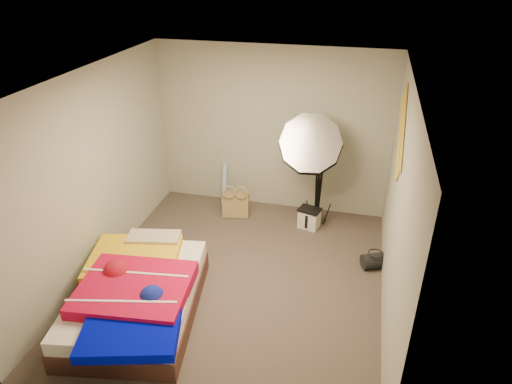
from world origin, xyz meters
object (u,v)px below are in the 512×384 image
(duffel_bag, at_px, (375,261))
(photo_umbrella, at_px, (310,145))
(camera_tripod, at_px, (319,180))
(bed, at_px, (137,295))
(tote_bag, at_px, (236,205))
(wrapping_roll, at_px, (224,183))
(camera_case, at_px, (309,219))

(duffel_bag, distance_m, photo_umbrella, 1.74)
(duffel_bag, distance_m, camera_tripod, 1.42)
(duffel_bag, height_order, bed, bed)
(bed, xyz_separation_m, camera_tripod, (1.68, 2.46, 0.43))
(tote_bag, relative_size, camera_tripod, 0.33)
(wrapping_roll, xyz_separation_m, bed, (-0.16, -2.72, -0.06))
(duffel_bag, height_order, camera_tripod, camera_tripod)
(wrapping_roll, relative_size, duffel_bag, 2.02)
(camera_case, distance_m, duffel_bag, 1.22)
(bed, relative_size, camera_tripod, 1.75)
(tote_bag, relative_size, duffel_bag, 1.21)
(duffel_bag, bearing_deg, camera_case, 116.87)
(photo_umbrella, height_order, camera_tripod, photo_umbrella)
(tote_bag, bearing_deg, camera_case, -11.37)
(camera_case, bearing_deg, wrapping_roll, 178.11)
(tote_bag, height_order, duffel_bag, tote_bag)
(duffel_bag, xyz_separation_m, camera_tripod, (-0.87, 0.96, 0.60))
(photo_umbrella, distance_m, camera_tripod, 0.66)
(camera_case, distance_m, photo_umbrella, 1.17)
(photo_umbrella, bearing_deg, tote_bag, 176.89)
(camera_case, bearing_deg, tote_bag, -166.78)
(duffel_bag, bearing_deg, tote_bag, 134.25)
(camera_case, bearing_deg, camera_tripod, 83.11)
(camera_case, relative_size, duffel_bag, 0.88)
(camera_tripod, bearing_deg, wrapping_roll, 170.50)
(bed, bearing_deg, camera_tripod, 55.61)
(photo_umbrella, bearing_deg, camera_case, 13.93)
(bed, xyz_separation_m, photo_umbrella, (1.56, 2.25, 1.04))
(camera_tripod, bearing_deg, duffel_bag, -47.69)
(camera_tripod, bearing_deg, camera_case, -112.53)
(camera_case, distance_m, camera_tripod, 0.59)
(bed, distance_m, camera_tripod, 3.01)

